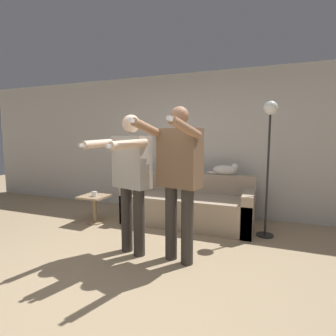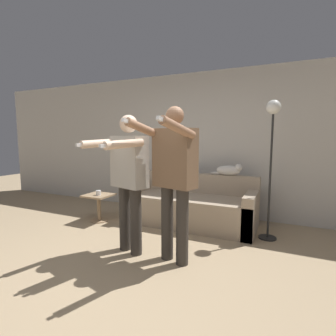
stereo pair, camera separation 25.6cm
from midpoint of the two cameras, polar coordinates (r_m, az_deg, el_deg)
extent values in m
plane|color=tan|center=(3.00, -8.18, -21.98)|extent=(16.00, 16.00, 0.00)
cube|color=beige|center=(4.95, 7.89, 5.14)|extent=(10.00, 0.05, 2.60)
cube|color=tan|center=(4.38, 6.47, -9.14)|extent=(2.09, 0.83, 0.48)
cube|color=tan|center=(4.61, 7.89, -3.20)|extent=(2.09, 0.14, 0.33)
cube|color=tan|center=(4.74, -4.74, -6.99)|extent=(0.16, 0.83, 0.62)
cube|color=tan|center=(4.17, 19.34, -9.31)|extent=(0.16, 0.83, 0.62)
cylinder|color=#38332D|center=(3.41, -7.24, -10.75)|extent=(0.14, 0.14, 0.83)
cylinder|color=#38332D|center=(3.26, -4.74, -11.55)|extent=(0.14, 0.14, 0.83)
cube|color=#B7B2A8|center=(3.19, -6.18, 1.37)|extent=(0.52, 0.35, 0.62)
sphere|color=beige|center=(3.17, -6.29, 9.52)|extent=(0.21, 0.21, 0.21)
cylinder|color=beige|center=(3.19, -12.30, 5.28)|extent=(0.23, 0.51, 0.12)
cube|color=white|center=(3.05, -16.10, 4.87)|extent=(0.07, 0.13, 0.04)
cylinder|color=beige|center=(2.84, -6.94, 5.21)|extent=(0.23, 0.51, 0.12)
cube|color=white|center=(2.68, -10.96, 4.77)|extent=(0.07, 0.13, 0.04)
cylinder|color=#38332D|center=(3.14, 2.20, -11.82)|extent=(0.14, 0.14, 0.88)
cylinder|color=#38332D|center=(3.01, 5.61, -12.64)|extent=(0.14, 0.14, 0.88)
cube|color=brown|center=(2.92, 3.99, 2.17)|extent=(0.53, 0.34, 0.66)
sphere|color=#9E7051|center=(2.91, 4.07, 11.34)|extent=(0.20, 0.20, 0.20)
cylinder|color=#9E7051|center=(2.87, -2.64, 8.47)|extent=(0.22, 0.51, 0.22)
cube|color=white|center=(2.70, -6.16, 10.01)|extent=(0.07, 0.13, 0.07)
cylinder|color=#9E7051|center=(2.58, 5.12, 8.64)|extent=(0.22, 0.51, 0.22)
cube|color=white|center=(2.39, 1.77, 10.47)|extent=(0.07, 0.13, 0.07)
ellipsoid|color=silver|center=(4.44, 14.61, -0.53)|extent=(0.39, 0.14, 0.16)
sphere|color=silver|center=(4.41, 16.74, 0.09)|extent=(0.12, 0.12, 0.12)
ellipsoid|color=silver|center=(4.51, 12.09, -1.08)|extent=(0.21, 0.04, 0.04)
cone|color=silver|center=(4.39, 16.45, 0.65)|extent=(0.04, 0.04, 0.03)
cone|color=silver|center=(4.43, 16.53, 0.70)|extent=(0.04, 0.04, 0.03)
cylinder|color=black|center=(4.16, 22.53, -13.84)|extent=(0.24, 0.24, 0.02)
cylinder|color=black|center=(3.94, 23.11, -1.76)|extent=(0.03, 0.03, 1.78)
sphere|color=white|center=(3.92, 23.77, 12.05)|extent=(0.19, 0.19, 0.19)
cylinder|color=#A38460|center=(4.72, -13.20, -11.04)|extent=(0.30, 0.30, 0.02)
cylinder|color=#A38460|center=(4.66, -13.27, -8.59)|extent=(0.06, 0.06, 0.43)
cube|color=#A38460|center=(4.60, -13.35, -5.81)|extent=(0.44, 0.44, 0.03)
cylinder|color=white|center=(4.53, -13.36, -5.29)|extent=(0.08, 0.08, 0.08)
camera|label=1|loc=(0.13, -88.00, 0.24)|focal=28.00mm
camera|label=2|loc=(0.13, 92.00, -0.24)|focal=28.00mm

